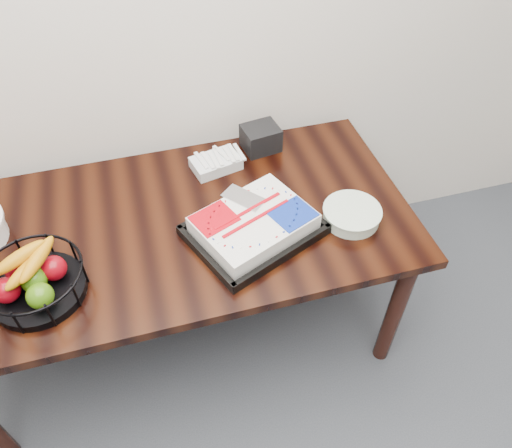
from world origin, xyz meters
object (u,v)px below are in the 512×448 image
object	(u,v)px
fruit_basket	(34,279)
plate_stack	(352,215)
napkin_box	(261,138)
cake_tray	(254,225)
table	(178,238)

from	to	relation	value
fruit_basket	plate_stack	bearing A→B (deg)	1.55
fruit_basket	napkin_box	size ratio (longest dim) A/B	2.19
cake_tray	napkin_box	world-z (taller)	napkin_box
table	napkin_box	distance (m)	0.58
cake_tray	fruit_basket	world-z (taller)	fruit_basket
plate_stack	napkin_box	distance (m)	0.56
plate_stack	fruit_basket	bearing A→B (deg)	-178.45
table	cake_tray	size ratio (longest dim) A/B	3.25
fruit_basket	cake_tray	bearing A→B (deg)	4.88
table	napkin_box	world-z (taller)	napkin_box
plate_stack	napkin_box	world-z (taller)	napkin_box
cake_tray	napkin_box	size ratio (longest dim) A/B	3.67
table	plate_stack	size ratio (longest dim) A/B	8.13
cake_tray	napkin_box	xyz separation A→B (m)	(0.17, 0.48, 0.01)
cake_tray	plate_stack	bearing A→B (deg)	-5.20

